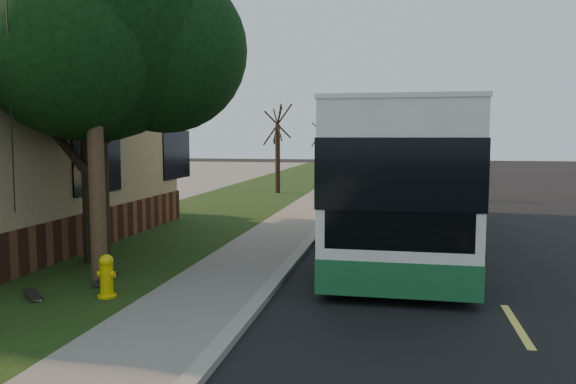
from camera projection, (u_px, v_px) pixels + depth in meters
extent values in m
plane|color=black|center=(255.00, 310.00, 9.07)|extent=(120.00, 120.00, 0.00)
cube|color=black|center=(453.00, 223.00, 18.07)|extent=(8.00, 80.00, 0.01)
cube|color=gray|center=(329.00, 218.00, 18.83)|extent=(0.25, 80.00, 0.12)
cube|color=slate|center=(300.00, 218.00, 19.03)|extent=(2.00, 80.00, 0.08)
cube|color=black|center=(202.00, 215.00, 19.70)|extent=(5.00, 80.00, 0.07)
cylinder|color=#DDC20B|center=(107.00, 281.00, 9.54)|extent=(0.22, 0.22, 0.55)
sphere|color=#DDC20B|center=(106.00, 261.00, 9.50)|extent=(0.24, 0.24, 0.24)
cylinder|color=#DDC20B|center=(107.00, 274.00, 9.52)|extent=(0.30, 0.10, 0.10)
cylinder|color=#DDC20B|center=(107.00, 274.00, 9.52)|extent=(0.10, 0.18, 0.10)
cylinder|color=#DDC20B|center=(107.00, 296.00, 9.56)|extent=(0.32, 0.32, 0.04)
cylinder|color=#473321|center=(92.00, 39.00, 10.23)|extent=(0.30, 0.30, 9.00)
cylinder|color=#2D2D30|center=(10.00, 76.00, 9.41)|extent=(2.52, 3.21, 7.60)
cylinder|color=black|center=(95.00, 170.00, 12.11)|extent=(0.56, 0.56, 4.00)
sphere|color=black|center=(90.00, 18.00, 11.80)|extent=(5.20, 5.20, 5.20)
sphere|color=black|center=(164.00, 50.00, 12.18)|extent=(3.60, 3.60, 3.60)
sphere|color=black|center=(27.00, 32.00, 11.67)|extent=(3.80, 3.80, 3.80)
sphere|color=black|center=(69.00, 53.00, 10.56)|extent=(3.20, 3.20, 3.20)
sphere|color=black|center=(98.00, 14.00, 13.24)|extent=(3.40, 3.40, 3.40)
cylinder|color=black|center=(278.00, 159.00, 27.15)|extent=(0.24, 0.24, 3.30)
cylinder|color=black|center=(278.00, 125.00, 26.99)|extent=(1.38, 0.57, 2.01)
cylinder|color=black|center=(278.00, 125.00, 26.99)|extent=(0.74, 1.21, 1.58)
cylinder|color=black|center=(278.00, 125.00, 26.99)|extent=(0.65, 1.05, 1.95)
cylinder|color=black|center=(278.00, 125.00, 26.99)|extent=(1.28, 0.53, 1.33)
cylinder|color=black|center=(278.00, 125.00, 26.99)|extent=(0.75, 1.21, 1.70)
cylinder|color=black|center=(321.00, 154.00, 38.79)|extent=(0.24, 0.24, 3.03)
cylinder|color=black|center=(321.00, 132.00, 38.64)|extent=(1.38, 0.57, 2.01)
cylinder|color=black|center=(321.00, 132.00, 38.64)|extent=(0.74, 1.21, 1.58)
cylinder|color=black|center=(321.00, 132.00, 38.64)|extent=(0.65, 1.05, 1.95)
cylinder|color=black|center=(321.00, 132.00, 38.64)|extent=(1.28, 0.53, 1.33)
cylinder|color=black|center=(321.00, 132.00, 38.64)|extent=(0.75, 1.21, 1.70)
cylinder|color=#2D2D30|center=(375.00, 137.00, 41.91)|extent=(0.16, 0.16, 5.50)
imported|color=black|center=(375.00, 113.00, 41.73)|extent=(0.18, 0.22, 1.10)
cube|color=silver|center=(399.00, 167.00, 15.15)|extent=(2.67, 12.83, 2.89)
cube|color=#1B5F31|center=(398.00, 222.00, 15.30)|extent=(2.69, 12.85, 0.59)
cube|color=black|center=(399.00, 159.00, 15.13)|extent=(2.71, 12.87, 1.18)
cube|color=black|center=(399.00, 198.00, 8.93)|extent=(2.37, 0.06, 1.71)
cube|color=yellow|center=(401.00, 107.00, 8.80)|extent=(1.71, 0.06, 0.37)
cube|color=#FFF2CC|center=(348.00, 272.00, 9.20)|extent=(0.27, 0.04, 0.16)
cube|color=#FFF2CC|center=(449.00, 276.00, 8.89)|extent=(0.27, 0.04, 0.16)
cube|color=silver|center=(400.00, 112.00, 15.01)|extent=(2.72, 12.88, 0.08)
cylinder|color=black|center=(328.00, 255.00, 10.96)|extent=(0.30, 0.98, 0.98)
cylinder|color=black|center=(470.00, 261.00, 10.45)|extent=(0.30, 0.98, 0.98)
cylinder|color=black|center=(345.00, 226.00, 14.51)|extent=(0.30, 0.98, 0.98)
cylinder|color=black|center=(452.00, 229.00, 14.00)|extent=(0.30, 0.98, 0.98)
cylinder|color=black|center=(360.00, 201.00, 20.15)|extent=(0.30, 0.98, 0.98)
cylinder|color=black|center=(437.00, 203.00, 19.64)|extent=(0.30, 0.98, 0.98)
cube|color=black|center=(106.00, 278.00, 10.54)|extent=(0.42, 0.93, 0.02)
cylinder|color=silver|center=(101.00, 285.00, 10.23)|extent=(0.21, 0.10, 0.06)
cylinder|color=silver|center=(111.00, 276.00, 10.86)|extent=(0.21, 0.10, 0.06)
cube|color=black|center=(33.00, 294.00, 9.53)|extent=(0.70, 0.69, 0.02)
cylinder|color=silver|center=(36.00, 300.00, 9.31)|extent=(0.16, 0.16, 0.05)
cylinder|color=silver|center=(30.00, 292.00, 9.76)|extent=(0.16, 0.16, 0.05)
cube|color=black|center=(127.00, 196.00, 19.71)|extent=(1.94, 1.77, 1.35)
cube|color=black|center=(127.00, 176.00, 19.64)|extent=(2.01, 1.84, 0.09)
imported|color=black|center=(395.00, 167.00, 38.73)|extent=(1.67, 4.00, 1.35)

